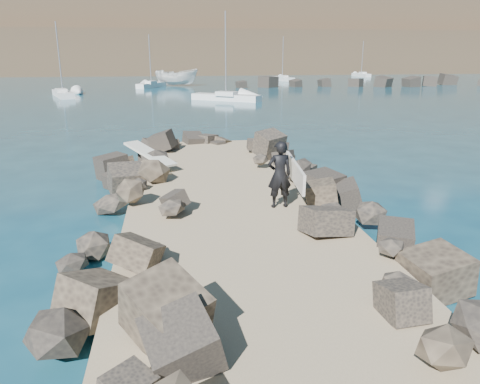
{
  "coord_description": "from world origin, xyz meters",
  "views": [
    {
      "loc": [
        -1.67,
        -12.21,
        4.91
      ],
      "look_at": [
        0.0,
        -1.0,
        1.5
      ],
      "focal_mm": 35.0,
      "sensor_mm": 36.0,
      "label": 1
    }
  ],
  "objects": [
    {
      "name": "ground",
      "position": [
        0.0,
        0.0,
        0.0
      ],
      "size": [
        800.0,
        800.0,
        0.0
      ],
      "primitive_type": "plane",
      "color": "#0F384C",
      "rests_on": "ground"
    },
    {
      "name": "riprap_right",
      "position": [
        2.9,
        -1.5,
        0.5
      ],
      "size": [
        2.6,
        22.0,
        1.0
      ],
      "primitive_type": "cube",
      "color": "black",
      "rests_on": "ground"
    },
    {
      "name": "jetty",
      "position": [
        0.0,
        -2.0,
        0.3
      ],
      "size": [
        6.0,
        26.0,
        0.6
      ],
      "primitive_type": "cube",
      "color": "#8C7759",
      "rests_on": "ground"
    },
    {
      "name": "headland",
      "position": [
        10.0,
        160.0,
        16.0
      ],
      "size": [
        360.0,
        140.0,
        32.0
      ],
      "primitive_type": "cube",
      "color": "#2D4919",
      "rests_on": "ground"
    },
    {
      "name": "riprap_left",
      "position": [
        -2.9,
        -1.5,
        0.5
      ],
      "size": [
        2.6,
        22.0,
        1.0
      ],
      "primitive_type": "cube",
      "color": "#262421",
      "rests_on": "ground"
    },
    {
      "name": "boat_imported",
      "position": [
        -0.48,
        60.0,
        1.25
      ],
      "size": [
        6.86,
        3.91,
        2.5
      ],
      "primitive_type": "imported",
      "rotation": [
        0.0,
        0.0,
        1.33
      ],
      "color": "silver",
      "rests_on": "ground"
    },
    {
      "name": "sailboat_a",
      "position": [
        -13.6,
        44.04,
        0.35
      ],
      "size": [
        3.7,
        6.92,
        8.25
      ],
      "color": "silver",
      "rests_on": "ground"
    },
    {
      "name": "breakwater_secondary",
      "position": [
        35.0,
        55.0,
        0.6
      ],
      "size": [
        52.0,
        4.0,
        1.2
      ],
      "primitive_type": "cube",
      "color": "black",
      "rests_on": "ground"
    },
    {
      "name": "surfboard_resting",
      "position": [
        -2.5,
        5.7,
        1.04
      ],
      "size": [
        2.11,
        2.46,
        0.09
      ],
      "primitive_type": "cube",
      "rotation": [
        0.0,
        0.0,
        0.66
      ],
      "color": "beige",
      "rests_on": "riprap_left"
    },
    {
      "name": "sailboat_b",
      "position": [
        -4.16,
        57.27,
        0.35
      ],
      "size": [
        4.15,
        5.88,
        7.37
      ],
      "color": "silver",
      "rests_on": "ground"
    },
    {
      "name": "sailboat_d",
      "position": [
        18.25,
        70.6,
        0.35
      ],
      "size": [
        3.21,
        6.32,
        7.57
      ],
      "color": "silver",
      "rests_on": "ground"
    },
    {
      "name": "surfer_with_board",
      "position": [
        1.4,
        0.33,
        1.57
      ],
      "size": [
        0.91,
        2.39,
        1.93
      ],
      "color": "black",
      "rests_on": "jetty"
    },
    {
      "name": "sailboat_f",
      "position": [
        37.69,
        82.17,
        0.35
      ],
      "size": [
        1.96,
        5.93,
        7.15
      ],
      "color": "silver",
      "rests_on": "ground"
    },
    {
      "name": "sailboat_c",
      "position": [
        4.2,
        37.12,
        0.35
      ],
      "size": [
        7.13,
        5.52,
        8.97
      ],
      "color": "silver",
      "rests_on": "ground"
    }
  ]
}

